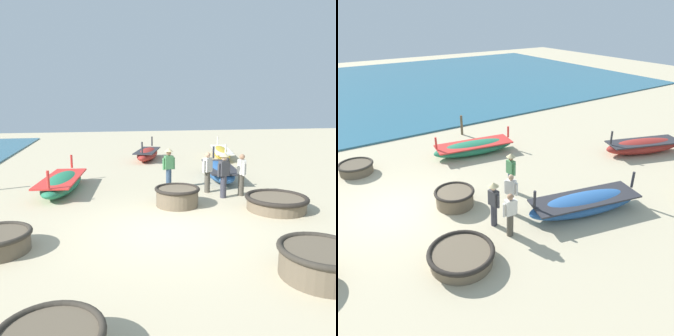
# 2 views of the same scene
# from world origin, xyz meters

# --- Properties ---
(ground_plane) EXTENTS (80.00, 80.00, 0.00)m
(ground_plane) POSITION_xyz_m (0.00, 0.00, 0.00)
(ground_plane) COLOR #C6B793
(coracle_front_left) EXTENTS (1.52, 1.52, 0.63)m
(coracle_front_left) POSITION_xyz_m (0.86, 2.14, 0.34)
(coracle_front_left) COLOR brown
(coracle_front_left) RESTS_ON ground
(coracle_beside_post) EXTENTS (1.99, 1.99, 0.48)m
(coracle_beside_post) POSITION_xyz_m (3.82, 0.92, 0.26)
(coracle_beside_post) COLOR brown
(coracle_beside_post) RESTS_ON ground
(coracle_tilted) EXTENTS (1.67, 1.67, 0.63)m
(coracle_tilted) POSITION_xyz_m (2.29, -3.12, 0.34)
(coracle_tilted) COLOR brown
(coracle_tilted) RESTS_ON ground
(long_boat_red_hull) EXTENTS (2.18, 4.55, 1.29)m
(long_boat_red_hull) POSITION_xyz_m (3.90, 5.88, 0.37)
(long_boat_red_hull) COLOR #285693
(long_boat_red_hull) RESTS_ON ground
(long_boat_blue_hull) EXTENTS (2.45, 4.27, 1.34)m
(long_boat_blue_hull) POSITION_xyz_m (1.66, 12.38, 0.38)
(long_boat_blue_hull) COLOR maroon
(long_boat_blue_hull) RESTS_ON ground
(long_boat_white_hull) EXTENTS (1.87, 4.32, 1.19)m
(long_boat_white_hull) POSITION_xyz_m (-3.04, 5.09, 0.34)
(long_boat_white_hull) COLOR #237551
(long_boat_white_hull) RESTS_ON ground
(long_boat_green_hull) EXTENTS (2.75, 6.00, 1.16)m
(long_boat_green_hull) POSITION_xyz_m (6.71, 12.39, 0.34)
(long_boat_green_hull) COLOR gold
(long_boat_green_hull) RESTS_ON ground
(fisherman_by_coracle) EXTENTS (0.52, 0.36, 1.67)m
(fisherman_by_coracle) POSITION_xyz_m (2.76, 2.71, 0.96)
(fisherman_by_coracle) COLOR #383842
(fisherman_by_coracle) RESTS_ON ground
(fisherman_hauling) EXTENTS (0.25, 0.53, 1.57)m
(fisherman_hauling) POSITION_xyz_m (3.53, 2.85, 0.84)
(fisherman_hauling) COLOR #4C473D
(fisherman_hauling) RESTS_ON ground
(fisherman_crouching) EXTENTS (0.47, 0.36, 1.57)m
(fisherman_crouching) POSITION_xyz_m (2.47, 3.60, 0.84)
(fisherman_crouching) COLOR #4C473D
(fisherman_crouching) RESTS_ON ground
(fisherman_standing_right) EXTENTS (0.53, 0.36, 1.67)m
(fisherman_standing_right) POSITION_xyz_m (1.14, 4.50, 0.96)
(fisherman_standing_right) COLOR #2D425B
(fisherman_standing_right) RESTS_ON ground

